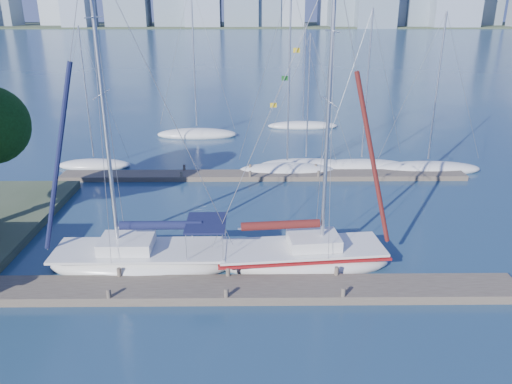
{
  "coord_description": "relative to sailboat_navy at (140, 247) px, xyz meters",
  "views": [
    {
      "loc": [
        1.08,
        -19.28,
        12.06
      ],
      "look_at": [
        1.32,
        4.0,
        3.35
      ],
      "focal_mm": 35.0,
      "sensor_mm": 36.0,
      "label": 1
    }
  ],
  "objects": [
    {
      "name": "sailboat_maroon",
      "position": [
        7.83,
        0.23,
        -0.05
      ],
      "size": [
        8.93,
        3.7,
        14.51
      ],
      "rotation": [
        0.0,
        0.0,
        0.1
      ],
      "color": "silver",
      "rests_on": "ground"
    },
    {
      "name": "bg_boat_0",
      "position": [
        -7.08,
        16.36,
        -0.94
      ],
      "size": [
        5.85,
        2.45,
        11.04
      ],
      "rotation": [
        0.0,
        0.0,
        -0.09
      ],
      "color": "silver",
      "rests_on": "ground"
    },
    {
      "name": "bg_boat_5",
      "position": [
        19.0,
        15.03,
        -0.92
      ],
      "size": [
        8.46,
        3.18,
        12.05
      ],
      "rotation": [
        0.0,
        0.0,
        0.11
      ],
      "color": "silver",
      "rests_on": "ground"
    },
    {
      "name": "bg_boat_4",
      "position": [
        14.05,
        15.85,
        -0.93
      ],
      "size": [
        7.77,
        4.94,
        12.25
      ],
      "rotation": [
        0.0,
        0.0,
        0.41
      ],
      "color": "silver",
      "rests_on": "ground"
    },
    {
      "name": "bg_boat_6",
      "position": [
        0.08,
        26.2,
        -0.88
      ],
      "size": [
        8.16,
        4.48,
        14.56
      ],
      "rotation": [
        0.0,
        0.0,
        -0.29
      ],
      "color": "silver",
      "rests_on": "ground"
    },
    {
      "name": "bg_boat_7",
      "position": [
        10.83,
        29.98,
        -0.95
      ],
      "size": [
        7.5,
        2.63,
        10.79
      ],
      "rotation": [
        0.0,
        0.0,
        0.09
      ],
      "color": "silver",
      "rests_on": "ground"
    },
    {
      "name": "sailboat_navy",
      "position": [
        0.0,
        0.0,
        0.0
      ],
      "size": [
        8.97,
        2.97,
        15.23
      ],
      "rotation": [
        0.0,
        0.0,
        0.01
      ],
      "color": "silver",
      "rests_on": "ground"
    },
    {
      "name": "far_shore",
      "position": [
        4.29,
        317.66,
        -1.17
      ],
      "size": [
        800.0,
        100.0,
        1.5
      ],
      "primitive_type": "cube",
      "color": "#38472D",
      "rests_on": "ground"
    },
    {
      "name": "bg_boat_2",
      "position": [
        8.12,
        14.65,
        -0.89
      ],
      "size": [
        7.71,
        3.4,
        14.12
      ],
      "rotation": [
        0.0,
        0.0,
        -0.15
      ],
      "color": "silver",
      "rests_on": "ground"
    },
    {
      "name": "far_dock",
      "position": [
        6.29,
        13.66,
        -0.99
      ],
      "size": [
        30.0,
        1.8,
        0.36
      ],
      "primitive_type": "cube",
      "color": "#4B4037",
      "rests_on": "ground"
    },
    {
      "name": "near_dock",
      "position": [
        4.29,
        -2.34,
        -0.97
      ],
      "size": [
        26.0,
        2.0,
        0.4
      ],
      "primitive_type": "cube",
      "color": "#4B4037",
      "rests_on": "ground"
    },
    {
      "name": "ground",
      "position": [
        4.29,
        -2.34,
        -1.17
      ],
      "size": [
        700.0,
        700.0,
        0.0
      ],
      "primitive_type": "plane",
      "color": "#17314A",
      "rests_on": "ground"
    },
    {
      "name": "bg_boat_3",
      "position": [
        9.72,
        16.16,
        -0.95
      ],
      "size": [
        7.57,
        4.66,
        10.52
      ],
      "rotation": [
        0.0,
        0.0,
        -0.39
      ],
      "color": "silver",
      "rests_on": "ground"
    }
  ]
}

